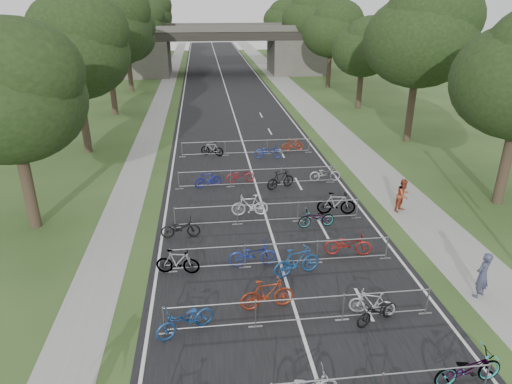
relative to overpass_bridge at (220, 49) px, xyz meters
The scene contains 45 objects.
road 15.41m from the overpass_bridge, 90.00° to the right, with size 11.00×140.00×0.01m, color black.
sidewalk_right 17.36m from the overpass_bridge, 61.93° to the right, with size 3.00×140.00×0.01m, color gray.
sidewalk_left 17.14m from the overpass_bridge, 116.57° to the right, with size 2.00×140.00×0.01m, color gray.
lane_markings 15.41m from the overpass_bridge, 90.00° to the right, with size 0.12×140.00×0.00m, color silver.
overpass_bridge is the anchor object (origin of this frame).
tree_left_0 50.47m from the overpass_bridge, 103.07° to the right, with size 6.72×6.72×10.25m.
tree_left_1 38.97m from the overpass_bridge, 107.08° to the right, with size 7.56×7.56×11.53m.
tree_right_1 39.56m from the overpass_bridge, 70.53° to the right, with size 8.18×8.18×12.47m.
tree_left_2 27.92m from the overpass_bridge, 114.44° to the right, with size 8.40×8.40×12.81m.
tree_right_2 28.39m from the overpass_bridge, 62.40° to the right, with size 6.16×6.16×9.39m.
tree_left_3 17.59m from the overpass_bridge, 131.07° to the right, with size 6.72×6.72×10.25m.
tree_right_3 18.82m from the overpass_bridge, 44.93° to the right, with size 7.17×7.17×10.93m.
tree_left_4 12.05m from the overpass_bridge, behind, with size 7.56×7.56×11.53m.
tree_right_4 13.86m from the overpass_bridge, ahead, with size 8.18×8.18×12.47m.
tree_left_5 16.44m from the overpass_bridge, 136.20° to the left, with size 8.40×8.40×12.81m.
tree_right_5 17.23m from the overpass_bridge, 39.82° to the left, with size 6.16×6.16×9.39m.
tree_left_6 25.77m from the overpass_bridge, 116.43° to the left, with size 6.72×6.72×10.25m.
tree_right_6 26.62m from the overpass_bridge, 60.25° to the left, with size 7.17×7.17×10.93m.
barrier_row_2 57.88m from the overpass_bridge, 90.00° to the right, with size 9.70×0.08×1.10m.
barrier_row_3 54.08m from the overpass_bridge, 90.00° to the right, with size 9.70×0.08×1.10m.
barrier_row_4 50.09m from the overpass_bridge, 90.00° to the right, with size 9.70×0.08×1.10m.
barrier_row_5 45.10m from the overpass_bridge, 90.00° to the right, with size 9.70×0.08×1.10m.
barrier_row_6 39.11m from the overpass_bridge, 90.00° to the right, with size 9.70×0.08×1.10m.
bike_7 61.22m from the overpass_bridge, 85.97° to the right, with size 0.75×2.14×1.12m, color #929499.
bike_8 58.04m from the overpass_bridge, 93.85° to the right, with size 0.72×2.08×1.09m, color navy.
bike_9 56.89m from the overpass_bridge, 91.00° to the right, with size 0.57×2.01×1.21m, color maroon.
bike_10 58.20m from the overpass_bridge, 87.36° to the right, with size 0.61×1.76×0.92m, color black.
bike_11 57.75m from the overpass_bridge, 87.37° to the right, with size 0.46×1.62×0.98m, color #B4B5BC.
bike_12 54.36m from the overpass_bridge, 94.54° to the right, with size 0.51×1.81×1.09m, color #929499.
bike_13 53.94m from the overpass_bridge, 91.28° to the right, with size 0.71×2.03×1.06m, color navy.
bike_14 54.87m from the overpass_bridge, 89.47° to the right, with size 0.59×2.07×1.25m, color navy.
bike_15 53.66m from the overpass_bridge, 86.74° to the right, with size 0.72×2.07×1.09m, color maroon.
bike_16 51.27m from the overpass_bridge, 94.82° to the right, with size 0.64×1.84×0.97m, color black.
bike_17 49.13m from the overpass_bridge, 90.94° to the right, with size 0.54×1.92×1.15m, color silver.
bike_18 50.86m from the overpass_bridge, 87.39° to the right, with size 0.64×1.84×0.97m, color #929499.
bike_19 49.63m from the overpass_bridge, 85.74° to the right, with size 0.57×2.00×1.20m, color #929499.
bike_20 45.06m from the overpass_bridge, 93.70° to the right, with size 0.47×1.67×1.00m, color navy.
bike_21 44.44m from the overpass_bridge, 91.17° to the right, with size 0.61×1.74×0.91m, color maroon.
bike_22 45.70m from the overpass_bridge, 88.27° to the right, with size 0.52×1.85×1.11m, color black.
bike_23 45.06m from the overpass_bridge, 84.51° to the right, with size 0.67×1.91×1.00m, color #9999A0.
bike_25 39.14m from the overpass_bridge, 93.62° to the right, with size 0.48×1.71×1.03m, color #929499.
bike_26 40.11m from the overpass_bridge, 87.92° to the right, with size 0.68×1.96×1.03m, color navy.
bike_27 38.86m from the overpass_bridge, 84.87° to the right, with size 0.47×1.65×0.99m, color #9A2F16.
pedestrian_a 57.52m from the overpass_bridge, 82.92° to the right, with size 0.68×0.45×1.86m, color #35384F.
pedestrian_b 50.01m from the overpass_bridge, 81.63° to the right, with size 0.86×0.67×1.78m, color #963A20.
Camera 1 is at (-3.00, -5.35, 10.42)m, focal length 32.00 mm.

